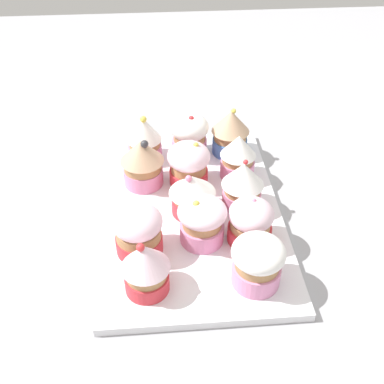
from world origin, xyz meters
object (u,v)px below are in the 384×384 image
object	(u,v)px
baking_tray	(192,211)
cupcake_1	(142,162)
cupcake_8	(230,131)
cupcake_6	(189,193)
cupcake_3	(146,267)
cupcake_7	(202,220)
cupcake_2	(138,230)
cupcake_5	(192,163)
cupcake_10	(242,183)
cupcake_11	(251,222)
cupcake_12	(258,261)
cupcake_9	(238,156)
cupcake_4	(189,135)
cupcake_0	(144,138)

from	to	relation	value
baking_tray	cupcake_1	size ratio (longest dim) A/B	4.90
cupcake_8	cupcake_6	bearing A→B (deg)	-28.56
cupcake_3	cupcake_7	bearing A→B (deg)	136.41
baking_tray	cupcake_3	bearing A→B (deg)	-24.80
cupcake_7	baking_tray	bearing A→B (deg)	-172.93
baking_tray	cupcake_1	xyz separation A→B (cm)	(-6.56, -6.96, 4.62)
cupcake_2	cupcake_5	bearing A→B (deg)	150.04
cupcake_10	cupcake_11	xyz separation A→B (cm)	(7.36, -0.07, -0.68)
cupcake_6	cupcake_12	xyz separation A→B (cm)	(13.48, 7.03, 0.22)
cupcake_2	cupcake_12	distance (cm)	15.50
cupcake_9	cupcake_3	bearing A→B (deg)	-33.66
cupcake_1	cupcake_6	distance (cm)	9.75
cupcake_5	cupcake_6	distance (cm)	6.91
cupcake_2	cupcake_11	world-z (taller)	cupcake_2
cupcake_7	cupcake_11	size ratio (longest dim) A/B	1.02
cupcake_8	cupcake_10	xyz separation A→B (cm)	(13.42, -0.29, -0.16)
cupcake_7	cupcake_8	size ratio (longest dim) A/B	0.84
cupcake_3	cupcake_6	size ratio (longest dim) A/B	1.14
cupcake_4	cupcake_2	bearing A→B (deg)	-20.72
cupcake_2	cupcake_7	bearing A→B (deg)	98.34
cupcake_9	cupcake_12	size ratio (longest dim) A/B	1.08
cupcake_10	cupcake_11	world-z (taller)	cupcake_10
cupcake_6	cupcake_10	size ratio (longest dim) A/B	0.86
cupcake_5	cupcake_7	xyz separation A→B (cm)	(12.64, 0.30, -0.15)
cupcake_11	cupcake_12	distance (cm)	7.21
cupcake_6	cupcake_8	bearing A→B (deg)	151.44
cupcake_9	cupcake_2	bearing A→B (deg)	-45.59
cupcake_5	cupcake_12	bearing A→B (deg)	16.71
cupcake_8	cupcake_1	bearing A→B (deg)	-63.19
cupcake_2	cupcake_8	xyz separation A→B (cm)	(-21.49, 14.94, 0.56)
baking_tray	cupcake_12	bearing A→B (deg)	25.06
cupcake_6	cupcake_10	world-z (taller)	cupcake_10
cupcake_1	cupcake_4	world-z (taller)	cupcake_1
cupcake_3	cupcake_2	bearing A→B (deg)	-171.62
cupcake_0	cupcake_12	xyz separation A→B (cm)	(27.62, 13.29, -0.27)
cupcake_0	cupcake_2	distance (cm)	21.16
cupcake_4	cupcake_10	world-z (taller)	cupcake_10
cupcake_1	cupcake_6	xyz separation A→B (cm)	(7.20, 6.53, -0.69)
cupcake_6	cupcake_9	distance (cm)	11.28
cupcake_0	cupcake_12	bearing A→B (deg)	25.70
cupcake_4	cupcake_6	distance (cm)	14.68
cupcake_1	cupcake_2	size ratio (longest dim) A/B	1.17
cupcake_9	cupcake_12	bearing A→B (deg)	-2.87
cupcake_10	cupcake_9	bearing A→B (deg)	175.77
cupcake_0	cupcake_2	world-z (taller)	cupcake_0
cupcake_7	cupcake_11	bearing A→B (deg)	85.40
cupcake_6	cupcake_7	world-z (taller)	cupcake_7
cupcake_1	cupcake_11	size ratio (longest dim) A/B	1.21
cupcake_2	cupcake_7	size ratio (longest dim) A/B	1.01
baking_tray	cupcake_9	world-z (taller)	cupcake_9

